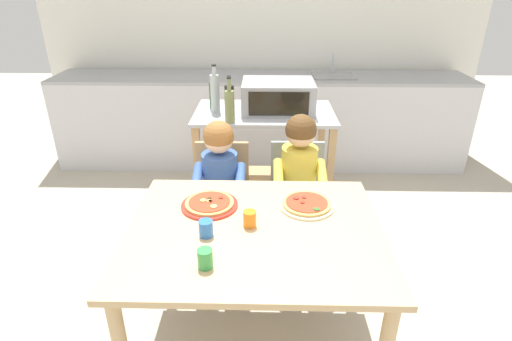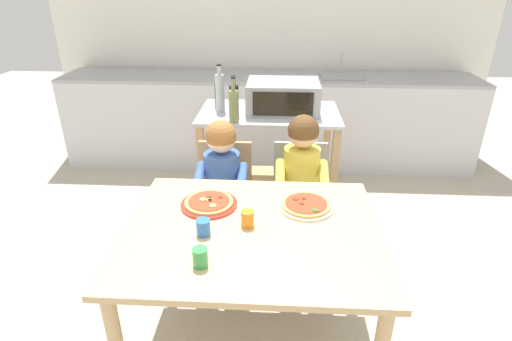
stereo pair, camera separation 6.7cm
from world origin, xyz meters
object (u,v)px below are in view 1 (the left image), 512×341
(drinking_cup_orange, at_px, (250,219))
(bottle_squat_spirits, at_px, (215,92))
(toaster_oven, at_px, (278,96))
(dining_table, at_px, (255,246))
(dining_chair_left, at_px, (222,196))
(drinking_cup_blue, at_px, (206,228))
(bottle_slim_sauce, at_px, (230,105))
(bottle_dark_olive_oil, at_px, (229,100))
(pizza_plate_red_rimmed, at_px, (210,204))
(child_in_blue_striped_shirt, at_px, (219,182))
(pizza_plate_cream, at_px, (307,204))
(dining_chair_right, at_px, (297,196))
(kitchen_island_cart, at_px, (264,149))
(child_in_yellow_shirt, at_px, (299,179))
(drinking_cup_green, at_px, (205,258))
(bottle_tall_green_wine, at_px, (213,95))

(drinking_cup_orange, bearing_deg, bottle_squat_spirits, 103.20)
(toaster_oven, xyz_separation_m, dining_table, (-0.14, -1.29, -0.37))
(dining_chair_left, bearing_deg, drinking_cup_blue, -88.75)
(toaster_oven, height_order, bottle_slim_sauce, bottle_slim_sauce)
(toaster_oven, bearing_deg, drinking_cup_orange, -97.10)
(bottle_dark_olive_oil, bearing_deg, pizza_plate_red_rimmed, -91.65)
(child_in_blue_striped_shirt, distance_m, pizza_plate_cream, 0.65)
(drinking_cup_orange, bearing_deg, dining_chair_right, 69.33)
(kitchen_island_cart, bearing_deg, toaster_oven, 9.64)
(child_in_yellow_shirt, bearing_deg, toaster_oven, 100.49)
(dining_chair_left, bearing_deg, dining_chair_right, 2.02)
(drinking_cup_blue, bearing_deg, child_in_blue_striped_shirt, 91.47)
(drinking_cup_green, bearing_deg, child_in_blue_striped_shirt, 92.77)
(bottle_squat_spirits, height_order, child_in_yellow_shirt, bottle_squat_spirits)
(child_in_blue_striped_shirt, bearing_deg, drinking_cup_green, -87.23)
(toaster_oven, bearing_deg, child_in_blue_striped_shirt, -118.61)
(toaster_oven, bearing_deg, bottle_dark_olive_oil, -159.21)
(pizza_plate_red_rimmed, distance_m, drinking_cup_blue, 0.26)
(bottle_dark_olive_oil, relative_size, child_in_blue_striped_shirt, 0.28)
(bottle_tall_green_wine, xyz_separation_m, drinking_cup_orange, (0.31, -1.32, -0.22))
(pizza_plate_red_rimmed, distance_m, drinking_cup_orange, 0.27)
(bottle_squat_spirits, bearing_deg, drinking_cup_orange, -76.80)
(toaster_oven, height_order, drinking_cup_blue, toaster_oven)
(dining_table, bearing_deg, toaster_oven, 84.01)
(kitchen_island_cart, xyz_separation_m, drinking_cup_blue, (-0.25, -1.34, 0.18))
(dining_table, bearing_deg, dining_chair_right, 71.33)
(drinking_cup_green, bearing_deg, drinking_cup_blue, 96.86)
(toaster_oven, xyz_separation_m, drinking_cup_green, (-0.32, -1.57, -0.22))
(child_in_yellow_shirt, distance_m, drinking_cup_orange, 0.69)
(bottle_tall_green_wine, distance_m, bottle_squat_spirits, 0.10)
(bottle_squat_spirits, relative_size, dining_chair_right, 0.42)
(kitchen_island_cart, distance_m, toaster_oven, 0.42)
(bottle_slim_sauce, bearing_deg, kitchen_island_cart, 47.31)
(dining_chair_left, xyz_separation_m, drinking_cup_blue, (0.02, -0.80, 0.29))
(child_in_yellow_shirt, bearing_deg, bottle_squat_spirits, 132.67)
(bottle_squat_spirits, height_order, pizza_plate_red_rimmed, bottle_squat_spirits)
(child_in_blue_striped_shirt, bearing_deg, dining_chair_left, 90.00)
(dining_table, relative_size, pizza_plate_red_rimmed, 4.12)
(dining_chair_left, relative_size, dining_chair_right, 1.00)
(pizza_plate_cream, distance_m, drinking_cup_green, 0.65)
(dining_chair_right, relative_size, drinking_cup_green, 9.93)
(toaster_oven, relative_size, bottle_squat_spirits, 1.50)
(bottle_tall_green_wine, xyz_separation_m, bottle_slim_sauce, (0.15, -0.32, 0.01))
(bottle_dark_olive_oil, xyz_separation_m, drinking_cup_green, (0.02, -1.44, -0.23))
(dining_chair_right, bearing_deg, pizza_plate_red_rimmed, -130.71)
(bottle_squat_spirits, bearing_deg, bottle_dark_olive_oil, -40.51)
(child_in_blue_striped_shirt, bearing_deg, kitchen_island_cart, 67.64)
(kitchen_island_cart, distance_m, dining_chair_left, 0.61)
(pizza_plate_red_rimmed, bearing_deg, pizza_plate_cream, 0.77)
(child_in_blue_striped_shirt, height_order, drinking_cup_orange, child_in_blue_striped_shirt)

